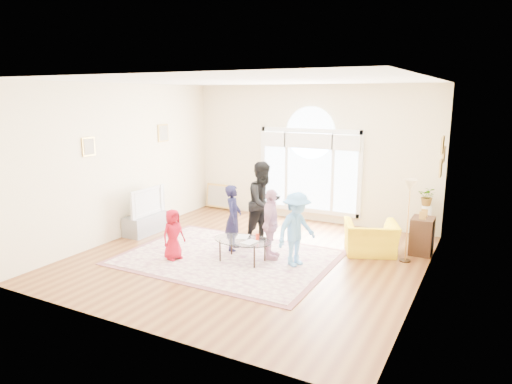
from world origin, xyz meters
The scene contains 18 objects.
ground centered at (0.00, 0.00, 0.00)m, with size 6.00×6.00×0.00m, color #5D3118.
room_shell centered at (0.01, 2.83, 1.57)m, with size 6.00×6.00×6.00m.
area_rug centered at (-0.35, -0.20, 0.01)m, with size 3.60×2.60×0.02m, color beige.
rug_border centered at (-0.35, -0.20, 0.01)m, with size 3.80×2.80×0.01m, color #824D50.
tv_console centered at (-2.75, 0.30, 0.21)m, with size 0.45×1.00×0.42m, color gray.
television centered at (-2.74, 0.30, 0.72)m, with size 0.17×1.03×0.59m.
coffee_table centered at (0.00, -0.25, 0.40)m, with size 1.10×0.71×0.54m.
armchair centered at (1.93, 1.26, 0.31)m, with size 0.95×0.83×0.62m, color yellow.
side_cabinet centered at (2.78, 1.74, 0.35)m, with size 0.40×0.50×0.70m, color black.
floor_lamp centered at (2.59, 1.17, 1.28)m, with size 0.27×0.27×1.51m.
plant_pedestal centered at (2.70, 2.79, 0.35)m, with size 0.20×0.20×0.70m, color white.
potted_plant centered at (2.70, 2.79, 0.90)m, with size 0.36×0.31×0.40m, color #33722D.
leaning_picture centered at (-2.48, 2.90, 0.00)m, with size 0.80×0.05×0.62m, color tan.
child_red centered at (-1.17, -0.74, 0.49)m, with size 0.46×0.30×0.93m, color #A50D20.
child_navy centered at (-0.47, 0.23, 0.65)m, with size 0.46×0.30×1.27m, color #171636.
child_black centered at (-0.13, 0.85, 0.85)m, with size 0.81×0.63×1.66m, color black.
child_pink centered at (0.39, 0.11, 0.67)m, with size 0.76×0.32×1.29m, color #E09EB8.
child_blue centered at (0.93, 0.02, 0.68)m, with size 0.85×0.49×1.31m, color #61A6EC.
Camera 1 is at (3.88, -7.03, 2.96)m, focal length 32.00 mm.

